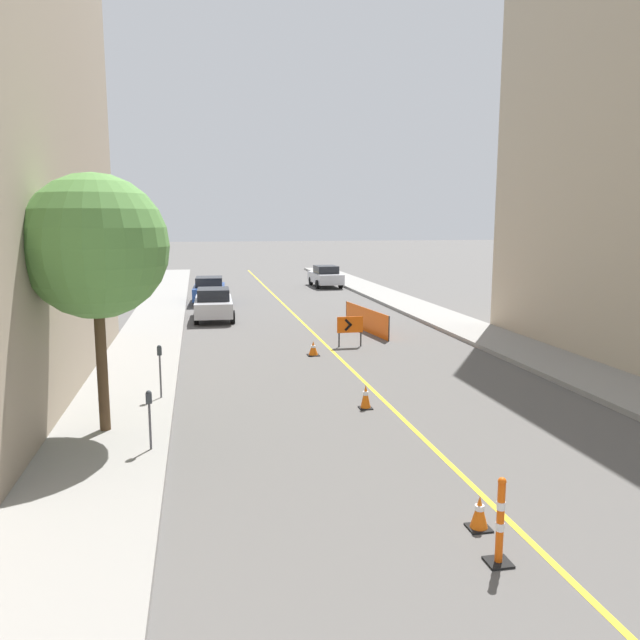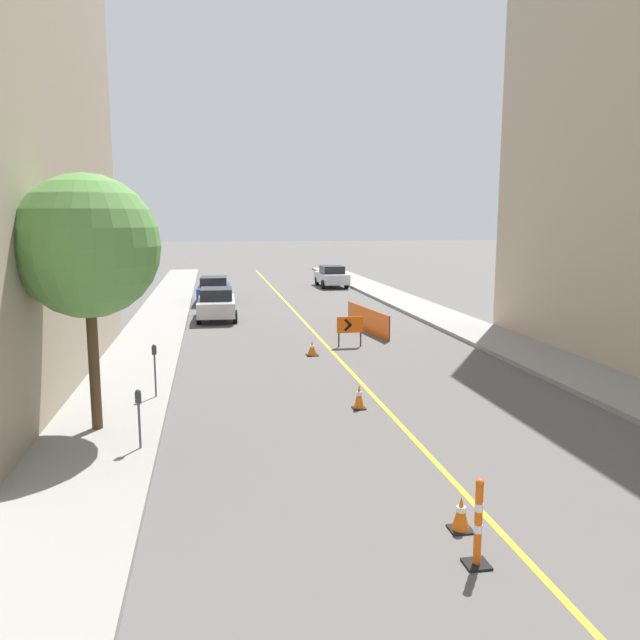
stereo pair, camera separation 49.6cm
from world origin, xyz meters
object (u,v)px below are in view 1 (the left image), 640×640
object	(u,v)px
traffic_cone_fourth	(313,348)
parking_meter_near_curb	(149,408)
traffic_cone_third	(366,397)
parked_car_curb_mid	(209,290)
parked_car_curb_far	(326,276)
arrow_barricade_primary	(350,326)
street_tree_left_near	(95,247)
traffic_cone_second	(479,513)
delineator_post_front	(500,526)
parked_car_curb_near	(214,304)
parking_meter_far_curb	(160,361)

from	to	relation	value
traffic_cone_fourth	parking_meter_near_curb	world-z (taller)	parking_meter_near_curb
traffic_cone_third	parked_car_curb_mid	bearing A→B (deg)	99.18
parked_car_curb_far	parking_meter_near_curb	size ratio (longest dim) A/B	3.44
arrow_barricade_primary	street_tree_left_near	distance (m)	12.46
parked_car_curb_mid	traffic_cone_third	bearing A→B (deg)	-78.05
traffic_cone_second	traffic_cone_third	size ratio (longest dim) A/B	0.86
traffic_cone_third	parked_car_curb_mid	distance (m)	22.51
delineator_post_front	parked_car_curb_mid	size ratio (longest dim) A/B	0.30
delineator_post_front	parked_car_curb_near	distance (m)	23.67
traffic_cone_fourth	parked_car_curb_far	world-z (taller)	parked_car_curb_far
traffic_cone_fourth	street_tree_left_near	world-z (taller)	street_tree_left_near
traffic_cone_fourth	parked_car_curb_mid	xyz separation A→B (m)	(-3.43, 15.54, 0.54)
parked_car_curb_near	parked_car_curb_mid	distance (m)	6.44
traffic_cone_third	delineator_post_front	size ratio (longest dim) A/B	0.50
traffic_cone_fourth	parked_car_curb_near	bearing A→B (deg)	110.20
traffic_cone_third	parking_meter_far_curb	bearing A→B (deg)	164.11
parked_car_curb_mid	parking_meter_far_curb	xyz separation A→B (m)	(-1.71, -20.71, 0.38)
traffic_cone_fourth	parking_meter_near_curb	bearing A→B (deg)	-119.47
parked_car_curb_mid	parked_car_curb_near	bearing A→B (deg)	-86.52
arrow_barricade_primary	parking_meter_near_curb	distance (m)	12.46
parking_meter_near_curb	traffic_cone_fourth	bearing A→B (deg)	60.53
traffic_cone_second	parking_meter_near_curb	size ratio (longest dim) A/B	0.44
traffic_cone_fourth	delineator_post_front	world-z (taller)	delineator_post_front
parked_car_curb_near	street_tree_left_near	bearing A→B (deg)	-98.29
parked_car_curb_mid	parking_meter_near_curb	world-z (taller)	parked_car_curb_mid
traffic_cone_fourth	parked_car_curb_mid	size ratio (longest dim) A/B	0.12
traffic_cone_fourth	parked_car_curb_near	world-z (taller)	parked_car_curb_near
delineator_post_front	traffic_cone_second	bearing A→B (deg)	80.21
parking_meter_far_curb	street_tree_left_near	world-z (taller)	street_tree_left_near
traffic_cone_third	arrow_barricade_primary	distance (m)	8.15
arrow_barricade_primary	parking_meter_far_curb	bearing A→B (deg)	-137.05
parked_car_curb_mid	parking_meter_near_curb	size ratio (longest dim) A/B	3.45
delineator_post_front	parked_car_curb_near	xyz separation A→B (m)	(-3.42, 23.42, 0.22)
traffic_cone_second	delineator_post_front	world-z (taller)	delineator_post_front
parking_meter_near_curb	parked_car_curb_mid	bearing A→B (deg)	86.02
parked_car_curb_far	street_tree_left_near	size ratio (longest dim) A/B	0.76
traffic_cone_fourth	parked_car_curb_near	size ratio (longest dim) A/B	0.12
traffic_cone_fourth	parked_car_curb_far	bearing A→B (deg)	77.31
parking_meter_near_curb	traffic_cone_third	bearing A→B (deg)	24.50
parked_car_curb_near	street_tree_left_near	xyz separation A→B (m)	(-2.90, -16.72, 3.53)
parked_car_curb_mid	parking_meter_near_curb	bearing A→B (deg)	-91.21
parked_car_curb_mid	arrow_barricade_primary	bearing A→B (deg)	-67.40
traffic_cone_second	parking_meter_near_curb	bearing A→B (deg)	142.02
parked_car_curb_far	parking_meter_far_curb	bearing A→B (deg)	-112.24
traffic_cone_third	parked_car_curb_near	xyz separation A→B (m)	(-3.51, 15.78, 0.48)
delineator_post_front	parking_meter_far_curb	distance (m)	10.54
delineator_post_front	arrow_barricade_primary	xyz separation A→B (m)	(1.64, 15.62, 0.25)
traffic_cone_fourth	traffic_cone_third	bearing A→B (deg)	-88.60
arrow_barricade_primary	parked_car_curb_mid	distance (m)	15.13
traffic_cone_third	traffic_cone_fourth	bearing A→B (deg)	91.40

